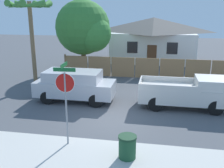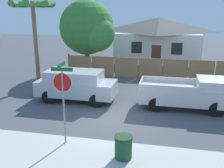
% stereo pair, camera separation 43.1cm
% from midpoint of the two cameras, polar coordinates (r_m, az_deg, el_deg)
% --- Properties ---
extents(ground_plane, '(80.00, 80.00, 0.00)m').
position_cam_midpoint_polar(ground_plane, '(13.04, 0.82, -8.00)').
color(ground_plane, '#4C4F54').
extents(sidewalk_strip, '(36.00, 3.20, 0.01)m').
position_cam_midpoint_polar(sidewalk_strip, '(9.95, -3.36, -16.28)').
color(sidewalk_strip, beige).
rests_on(sidewalk_strip, ground).
extents(wooden_fence, '(13.62, 0.12, 1.70)m').
position_cam_midpoint_polar(wooden_fence, '(20.88, 8.91, 3.39)').
color(wooden_fence, '#997047').
rests_on(wooden_fence, ground).
extents(house, '(9.00, 6.24, 4.46)m').
position_cam_midpoint_polar(house, '(28.14, 10.41, 9.68)').
color(house, white).
rests_on(house, ground).
extents(oak_tree, '(4.84, 4.61, 6.10)m').
position_cam_midpoint_polar(oak_tree, '(22.64, -4.53, 11.90)').
color(oak_tree, brown).
rests_on(oak_tree, ground).
extents(palm_tree, '(2.89, 3.10, 5.88)m').
position_cam_midpoint_polar(palm_tree, '(18.75, -16.10, 14.69)').
color(palm_tree, brown).
rests_on(palm_tree, ground).
extents(red_suv, '(4.65, 1.91, 1.83)m').
position_cam_midpoint_polar(red_suv, '(15.64, -7.09, -0.09)').
color(red_suv, '#B7B7BC').
rests_on(red_suv, ground).
extents(orange_pickup, '(4.96, 1.93, 1.76)m').
position_cam_midpoint_polar(orange_pickup, '(14.93, 17.20, -1.94)').
color(orange_pickup, silver).
rests_on(orange_pickup, ground).
extents(stop_sign, '(0.87, 0.79, 3.36)m').
position_cam_midpoint_polar(stop_sign, '(10.32, -9.48, -1.27)').
color(stop_sign, gray).
rests_on(stop_sign, ground).
extents(trash_bin, '(0.68, 0.68, 0.88)m').
position_cam_midpoint_polar(trash_bin, '(9.88, 3.78, -13.54)').
color(trash_bin, '#1E4C2D').
rests_on(trash_bin, ground).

